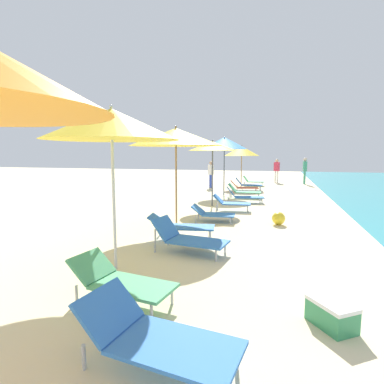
{
  "coord_description": "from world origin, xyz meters",
  "views": [
    {
      "loc": [
        2.16,
        2.28,
        2.03
      ],
      "look_at": [
        0.55,
        7.9,
        1.31
      ],
      "focal_mm": 29.01,
      "sensor_mm": 36.0,
      "label": 1
    }
  ],
  "objects_px": {
    "umbrella_fourth": "(176,137)",
    "lounger_farthest_inland": "(248,184)",
    "lounger_third_inland": "(121,280)",
    "umbrella_fifth": "(213,146)",
    "lounger_fourth_inland": "(181,225)",
    "umbrella_sixth": "(224,143)",
    "person_walking_mid": "(211,172)",
    "lounger_third_shoreside": "(188,238)",
    "lounger_sixth_shoreside": "(243,187)",
    "lounger_fifth_inland": "(231,202)",
    "lounger_second_shoreside": "(155,336)",
    "lounger_sixth_inland": "(244,191)",
    "umbrella_third": "(111,124)",
    "lounger_farthest_shoreside": "(253,181)",
    "umbrella_farthest": "(242,151)",
    "lounger_fifth_shoreside": "(244,196)",
    "lounger_fourth_shoreside": "(212,213)",
    "person_walking_far": "(277,168)",
    "beach_ball": "(279,218)",
    "person_walking_near": "(305,168)",
    "cooler_box": "(331,314)"
  },
  "relations": [
    {
      "from": "umbrella_fourth",
      "to": "lounger_farthest_inland",
      "type": "relative_size",
      "value": 1.81
    },
    {
      "from": "lounger_third_inland",
      "to": "umbrella_fifth",
      "type": "relative_size",
      "value": 0.59
    },
    {
      "from": "lounger_fourth_inland",
      "to": "umbrella_sixth",
      "type": "bearing_deg",
      "value": 83.41
    },
    {
      "from": "person_walking_mid",
      "to": "lounger_fourth_inland",
      "type": "bearing_deg",
      "value": -120.16
    },
    {
      "from": "lounger_third_shoreside",
      "to": "lounger_sixth_shoreside",
      "type": "relative_size",
      "value": 1.03
    },
    {
      "from": "lounger_fifth_inland",
      "to": "umbrella_fifth",
      "type": "bearing_deg",
      "value": 129.18
    },
    {
      "from": "lounger_second_shoreside",
      "to": "lounger_third_shoreside",
      "type": "height_order",
      "value": "lounger_third_shoreside"
    },
    {
      "from": "lounger_second_shoreside",
      "to": "umbrella_fifth",
      "type": "height_order",
      "value": "umbrella_fifth"
    },
    {
      "from": "lounger_fourth_inland",
      "to": "lounger_fifth_inland",
      "type": "xyz_separation_m",
      "value": [
        0.59,
        3.97,
        -0.02
      ]
    },
    {
      "from": "lounger_sixth_inland",
      "to": "umbrella_fourth",
      "type": "bearing_deg",
      "value": -102.17
    },
    {
      "from": "umbrella_fourth",
      "to": "lounger_third_inland",
      "type": "bearing_deg",
      "value": -80.9
    },
    {
      "from": "lounger_third_inland",
      "to": "lounger_fourth_inland",
      "type": "distance_m",
      "value": 3.3
    },
    {
      "from": "umbrella_third",
      "to": "lounger_farthest_shoreside",
      "type": "distance_m",
      "value": 15.45
    },
    {
      "from": "umbrella_sixth",
      "to": "lounger_sixth_inland",
      "type": "height_order",
      "value": "umbrella_sixth"
    },
    {
      "from": "umbrella_fourth",
      "to": "lounger_fifth_inland",
      "type": "xyz_separation_m",
      "value": [
        1.08,
        2.87,
        -2.16
      ]
    },
    {
      "from": "lounger_third_inland",
      "to": "person_walking_mid",
      "type": "xyz_separation_m",
      "value": [
        -1.98,
        14.54,
        0.64
      ]
    },
    {
      "from": "umbrella_farthest",
      "to": "lounger_sixth_inland",
      "type": "bearing_deg",
      "value": -81.58
    },
    {
      "from": "lounger_second_shoreside",
      "to": "lounger_fifth_shoreside",
      "type": "relative_size",
      "value": 1.0
    },
    {
      "from": "lounger_fifth_shoreside",
      "to": "umbrella_farthest",
      "type": "bearing_deg",
      "value": 84.46
    },
    {
      "from": "lounger_fourth_shoreside",
      "to": "lounger_sixth_shoreside",
      "type": "height_order",
      "value": "lounger_sixth_shoreside"
    },
    {
      "from": "lounger_second_shoreside",
      "to": "person_walking_mid",
      "type": "height_order",
      "value": "person_walking_mid"
    },
    {
      "from": "umbrella_fifth",
      "to": "lounger_fifth_shoreside",
      "type": "bearing_deg",
      "value": 43.76
    },
    {
      "from": "person_walking_far",
      "to": "umbrella_sixth",
      "type": "bearing_deg",
      "value": 6.97
    },
    {
      "from": "umbrella_fourth",
      "to": "umbrella_farthest",
      "type": "distance_m",
      "value": 10.72
    },
    {
      "from": "umbrella_third",
      "to": "beach_ball",
      "type": "xyz_separation_m",
      "value": [
        2.74,
        4.36,
        -2.33
      ]
    },
    {
      "from": "lounger_fifth_inland",
      "to": "person_walking_near",
      "type": "relative_size",
      "value": 0.77
    },
    {
      "from": "person_walking_near",
      "to": "person_walking_mid",
      "type": "height_order",
      "value": "person_walking_near"
    },
    {
      "from": "lounger_fourth_shoreside",
      "to": "umbrella_sixth",
      "type": "relative_size",
      "value": 0.45
    },
    {
      "from": "lounger_second_shoreside",
      "to": "lounger_third_inland",
      "type": "xyz_separation_m",
      "value": [
        -0.95,
        1.07,
        -0.0
      ]
    },
    {
      "from": "person_walking_near",
      "to": "umbrella_third",
      "type": "bearing_deg",
      "value": -109.65
    },
    {
      "from": "lounger_fourth_shoreside",
      "to": "person_walking_mid",
      "type": "relative_size",
      "value": 0.83
    },
    {
      "from": "umbrella_farthest",
      "to": "lounger_farthest_shoreside",
      "type": "xyz_separation_m",
      "value": [
        0.58,
        1.26,
        -1.88
      ]
    },
    {
      "from": "person_walking_far",
      "to": "lounger_farthest_shoreside",
      "type": "bearing_deg",
      "value": -1.94
    },
    {
      "from": "umbrella_fifth",
      "to": "lounger_sixth_inland",
      "type": "distance_m",
      "value": 3.32
    },
    {
      "from": "umbrella_fourth",
      "to": "lounger_sixth_inland",
      "type": "height_order",
      "value": "umbrella_fourth"
    },
    {
      "from": "umbrella_fourth",
      "to": "umbrella_fifth",
      "type": "height_order",
      "value": "umbrella_fourth"
    },
    {
      "from": "umbrella_fifth",
      "to": "cooler_box",
      "type": "xyz_separation_m",
      "value": [
        3.17,
        -8.01,
        -2.16
      ]
    },
    {
      "from": "lounger_fifth_shoreside",
      "to": "umbrella_sixth",
      "type": "height_order",
      "value": "umbrella_sixth"
    },
    {
      "from": "lounger_fourth_shoreside",
      "to": "cooler_box",
      "type": "distance_m",
      "value": 5.8
    },
    {
      "from": "lounger_second_shoreside",
      "to": "umbrella_third",
      "type": "bearing_deg",
      "value": 135.41
    },
    {
      "from": "lounger_third_shoreside",
      "to": "cooler_box",
      "type": "xyz_separation_m",
      "value": [
        2.42,
        -2.2,
        -0.16
      ]
    },
    {
      "from": "lounger_fourth_shoreside",
      "to": "person_walking_far",
      "type": "distance_m",
      "value": 13.95
    },
    {
      "from": "umbrella_farthest",
      "to": "lounger_third_shoreside",
      "type": "bearing_deg",
      "value": -87.84
    },
    {
      "from": "cooler_box",
      "to": "person_walking_near",
      "type": "bearing_deg",
      "value": 87.1
    },
    {
      "from": "lounger_third_shoreside",
      "to": "umbrella_third",
      "type": "bearing_deg",
      "value": -119.54
    },
    {
      "from": "umbrella_fifth",
      "to": "umbrella_sixth",
      "type": "distance_m",
      "value": 3.43
    },
    {
      "from": "lounger_third_inland",
      "to": "lounger_second_shoreside",
      "type": "bearing_deg",
      "value": -39.68
    },
    {
      "from": "lounger_fifth_shoreside",
      "to": "person_walking_far",
      "type": "height_order",
      "value": "person_walking_far"
    },
    {
      "from": "lounger_third_shoreside",
      "to": "person_walking_mid",
      "type": "bearing_deg",
      "value": 108.38
    },
    {
      "from": "person_walking_far",
      "to": "person_walking_near",
      "type": "bearing_deg",
      "value": 93.54
    }
  ]
}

